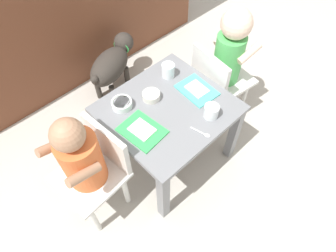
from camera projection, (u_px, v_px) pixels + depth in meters
ground_plane at (168, 154)px, 1.74m from camera, size 7.00×7.00×0.00m
kitchen_cabinet_back at (51, 7)px, 1.78m from camera, size 2.06×0.37×0.98m
dining_table at (168, 117)px, 1.46m from camera, size 0.58×0.54×0.42m
seated_child_left at (84, 159)px, 1.22m from camera, size 0.30×0.30×0.69m
seated_child_right at (228, 56)px, 1.56m from camera, size 0.31×0.31×0.73m
dog at (112, 63)px, 1.89m from camera, size 0.45×0.31×0.32m
food_tray_left at (142, 130)px, 1.31m from camera, size 0.17×0.21×0.02m
food_tray_right at (197, 90)px, 1.46m from camera, size 0.15×0.20×0.02m
water_cup_left at (211, 112)px, 1.35m from camera, size 0.07×0.07×0.06m
water_cup_right at (168, 71)px, 1.50m from camera, size 0.07×0.07×0.07m
veggie_bowl_near at (151, 96)px, 1.42m from camera, size 0.09×0.09×0.03m
cereal_bowl_left_side at (122, 104)px, 1.39m from camera, size 0.10×0.10×0.04m
spoon_by_left_tray at (202, 133)px, 1.31m from camera, size 0.04×0.10×0.01m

